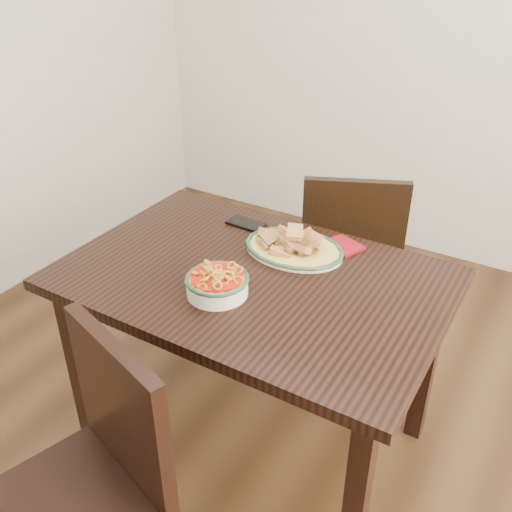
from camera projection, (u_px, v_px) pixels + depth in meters
The scene contains 9 objects.
floor at pixel (271, 431), 2.28m from camera, with size 3.50×3.50×0.00m, color #321E0F.
wall_back at pixel (445, 24), 2.90m from camera, with size 3.50×0.10×2.60m, color beige.
dining_table at pixel (253, 297), 1.94m from camera, with size 1.26×0.84×0.75m.
chair_far at pixel (349, 253), 2.51m from camera, with size 0.56×0.56×0.89m.
chair_near at pixel (93, 474), 1.51m from camera, with size 0.53×0.53×0.89m.
fish_plate at pixel (294, 240), 2.00m from camera, with size 0.36×0.28×0.11m.
noodle_bowl at pixel (217, 282), 1.77m from camera, with size 0.20×0.20×0.08m.
smartphone at pixel (246, 223), 2.19m from camera, with size 0.15×0.08×0.01m, color black.
napkin at pixel (343, 246), 2.04m from camera, with size 0.12×0.10×0.01m, color maroon.
Camera 1 is at (0.77, -1.40, 1.77)m, focal length 40.00 mm.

